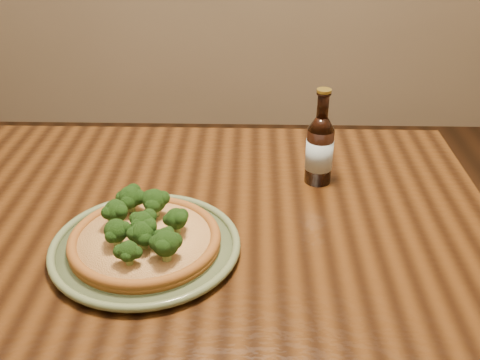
{
  "coord_description": "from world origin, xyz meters",
  "views": [
    {
      "loc": [
        0.35,
        -0.7,
        1.32
      ],
      "look_at": [
        0.33,
        0.17,
        0.82
      ],
      "focal_mm": 42.0,
      "sensor_mm": 36.0,
      "label": 1
    }
  ],
  "objects_px": {
    "plate": "(146,246)",
    "pizza": "(144,236)",
    "table": "(61,273)",
    "beer_bottle": "(320,149)"
  },
  "relations": [
    {
      "from": "plate",
      "to": "beer_bottle",
      "type": "height_order",
      "value": "beer_bottle"
    },
    {
      "from": "table",
      "to": "pizza",
      "type": "relative_size",
      "value": 6.33
    },
    {
      "from": "pizza",
      "to": "beer_bottle",
      "type": "xyz_separation_m",
      "value": [
        0.31,
        0.24,
        0.04
      ]
    },
    {
      "from": "plate",
      "to": "table",
      "type": "bearing_deg",
      "value": 163.62
    },
    {
      "from": "table",
      "to": "pizza",
      "type": "distance_m",
      "value": 0.22
    },
    {
      "from": "table",
      "to": "beer_bottle",
      "type": "relative_size",
      "value": 8.09
    },
    {
      "from": "plate",
      "to": "pizza",
      "type": "bearing_deg",
      "value": 105.57
    },
    {
      "from": "pizza",
      "to": "beer_bottle",
      "type": "height_order",
      "value": "beer_bottle"
    },
    {
      "from": "table",
      "to": "beer_bottle",
      "type": "distance_m",
      "value": 0.55
    },
    {
      "from": "plate",
      "to": "pizza",
      "type": "relative_size",
      "value": 1.26
    }
  ]
}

